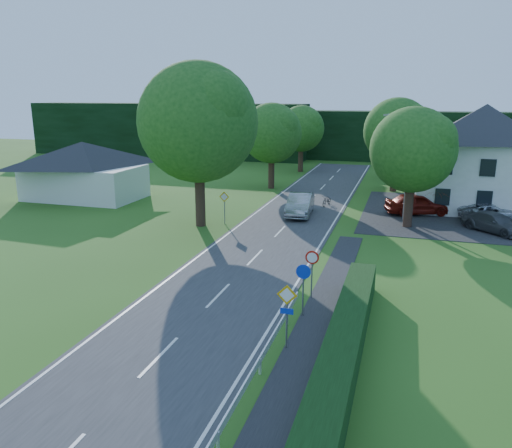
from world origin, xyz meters
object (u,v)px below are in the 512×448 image
(moving_car, at_px, (300,205))
(parasol, at_px, (437,203))
(parked_car_grey, at_px, (495,223))
(parked_car_silver_b, at_px, (491,212))
(streetlight, at_px, (406,162))
(parked_car_silver_a, at_px, (434,194))
(motorcycle, at_px, (327,200))
(parked_car_red, at_px, (417,204))

(moving_car, xyz_separation_m, parasol, (10.32, 2.90, 0.17))
(parked_car_grey, distance_m, parked_car_silver_b, 3.46)
(streetlight, bearing_deg, parked_car_grey, -16.22)
(parked_car_silver_a, bearing_deg, parasol, 154.86)
(motorcycle, xyz_separation_m, parked_car_grey, (12.49, -5.04, 0.21))
(parked_car_red, xyz_separation_m, parked_car_grey, (5.09, -3.99, -0.18))
(parked_car_silver_a, bearing_deg, parked_car_silver_b, -169.17)
(motorcycle, height_order, parked_car_grey, parked_car_grey)
(moving_car, bearing_deg, parked_car_silver_b, 5.06)
(parked_car_red, height_order, parked_car_grey, parked_car_red)
(parked_car_grey, bearing_deg, parked_car_silver_b, 40.25)
(parked_car_silver_a, height_order, parked_car_grey, parked_car_silver_a)
(streetlight, bearing_deg, parked_car_red, 62.41)
(parked_car_silver_a, bearing_deg, parked_car_grey, 177.41)
(moving_car, height_order, parked_car_grey, moving_car)
(parked_car_grey, bearing_deg, moving_car, 129.81)
(parked_car_silver_b, bearing_deg, motorcycle, 66.71)
(parked_car_grey, bearing_deg, streetlight, 117.67)
(motorcycle, bearing_deg, parked_car_silver_a, 35.47)
(moving_car, height_order, parasol, parasol)
(motorcycle, relative_size, parasol, 0.76)
(streetlight, relative_size, moving_car, 1.55)
(streetlight, xyz_separation_m, motorcycle, (-6.26, 3.22, -3.97))
(parked_car_red, distance_m, parked_car_silver_b, 5.35)
(streetlight, bearing_deg, parked_car_silver_a, 70.05)
(moving_car, distance_m, parked_car_silver_a, 12.93)
(motorcycle, height_order, parasol, parasol)
(moving_car, xyz_separation_m, parked_car_grey, (13.99, -1.00, -0.18))
(motorcycle, distance_m, parked_car_red, 7.48)
(moving_car, bearing_deg, parked_car_grey, -8.84)
(streetlight, height_order, parked_car_silver_a, streetlight)
(streetlight, xyz_separation_m, parked_car_grey, (6.23, -1.81, -3.76))
(parked_car_silver_b, bearing_deg, parked_car_grey, 160.14)
(parked_car_silver_b, relative_size, parasol, 2.00)
(streetlight, relative_size, parked_car_red, 1.60)
(motorcycle, xyz_separation_m, parked_car_silver_a, (8.80, 3.78, 0.32))
(motorcycle, distance_m, parked_car_grey, 13.47)
(parked_car_red, bearing_deg, motorcycle, 63.08)
(streetlight, height_order, parasol, streetlight)
(parasol, bearing_deg, parked_car_silver_a, 90.16)
(streetlight, xyz_separation_m, parasol, (2.55, 2.09, -3.41))
(parked_car_silver_b, height_order, parasol, parasol)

